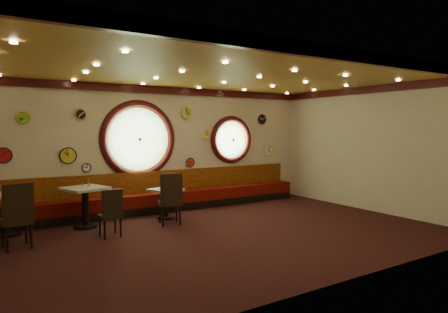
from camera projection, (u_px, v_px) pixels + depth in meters
The scene contains 42 objects.
floor at pixel (221, 234), 7.99m from camera, with size 9.00×6.00×0.00m, color black.
ceiling at pixel (221, 73), 7.77m from camera, with size 9.00×6.00×0.02m, color gold.
wall_back at pixel (160, 149), 10.41m from camera, with size 9.00×0.02×3.20m, color beige.
wall_front at pixel (339, 167), 5.35m from camera, with size 9.00×0.02×3.20m, color beige.
wall_right at pixel (369, 149), 10.28m from camera, with size 0.02×6.00×3.20m, color beige.
molding_back at pixel (160, 90), 10.26m from camera, with size 9.00×0.10×0.18m, color #370A0A.
molding_front at pixel (338, 54), 5.29m from camera, with size 9.00×0.10×0.18m, color #370A0A.
molding_right at pixel (369, 90), 10.15m from camera, with size 0.10×6.00×0.18m, color #370A0A.
banquette_base at pixel (165, 207), 10.28m from camera, with size 8.00×0.55×0.20m, color black.
banquette_seat at pixel (165, 197), 10.26m from camera, with size 8.00×0.55×0.30m, color #570B07.
banquette_back at pixel (162, 181), 10.42m from camera, with size 8.00×0.10×0.55m, color #601107.
porthole_left_glass at pixel (138, 139), 10.07m from camera, with size 1.66×1.66×0.02m, color #7DAC67.
porthole_left_frame at pixel (138, 139), 10.06m from camera, with size 1.98×1.98×0.18m, color #370A0A.
porthole_left_ring at pixel (139, 139), 10.03m from camera, with size 1.61×1.61×0.03m, color gold.
porthole_right_glass at pixel (231, 140), 11.57m from camera, with size 1.10×1.10×0.02m, color #7DAC67.
porthole_right_frame at pixel (231, 140), 11.55m from camera, with size 1.38×1.38×0.18m, color #370A0A.
porthole_right_ring at pixel (232, 140), 11.53m from camera, with size 1.09×1.09×0.03m, color gold.
wall_clock_0 at pixel (23, 118), 8.62m from camera, with size 0.26×0.26×0.03m, color #7ED32A.
wall_clock_1 at pixel (86, 168), 9.39m from camera, with size 0.20×0.20×0.03m, color white.
wall_clock_2 at pixel (268, 150), 12.28m from camera, with size 0.34×0.34×0.03m, color white.
wall_clock_3 at pixel (81, 114), 9.25m from camera, with size 0.24×0.24×0.03m, color black.
wall_clock_4 at pixel (68, 156), 9.16m from camera, with size 0.36×0.36×0.03m, color gold.
wall_clock_5 at pixel (4, 155), 8.46m from camera, with size 0.32×0.32×0.03m, color #B5121A.
wall_clock_6 at pixel (187, 113), 10.71m from camera, with size 0.30×0.30×0.03m, color #81B739.
wall_clock_7 at pixel (190, 162), 10.86m from camera, with size 0.24×0.24×0.03m, color red.
wall_clock_8 at pixel (262, 119), 12.08m from camera, with size 0.28×0.28×0.03m, color black.
wall_clock_9 at pixel (206, 135), 11.07m from camera, with size 0.22×0.22×0.03m, color #FCDC54.
table_a at pixel (7, 209), 7.87m from camera, with size 0.89×0.89×0.83m.
table_b at pixel (85, 202), 8.51m from camera, with size 1.00×1.00×0.88m.
table_c at pixel (166, 200), 9.38m from camera, with size 0.82×0.82×0.71m.
chair_a at pixel (17, 212), 6.94m from camera, with size 0.54×0.54×0.73m.
chair_b at pixel (111, 210), 7.75m from camera, with size 0.41×0.41×0.59m.
chair_c at pixel (171, 196), 8.72m from camera, with size 0.58×0.58×0.71m.
condiment_a_salt at pixel (4, 192), 7.82m from camera, with size 0.04×0.04×0.10m, color silver.
condiment_b_salt at pixel (82, 185), 8.52m from camera, with size 0.04×0.04×0.10m, color silver.
condiment_c_salt at pixel (164, 187), 9.38m from camera, with size 0.03×0.03×0.09m, color #B9BABE.
condiment_a_pepper at pixel (5, 192), 7.83m from camera, with size 0.04×0.04×0.10m, color silver.
condiment_b_pepper at pixel (88, 185), 8.51m from camera, with size 0.03×0.03×0.10m, color silver.
condiment_c_pepper at pixel (169, 187), 9.35m from camera, with size 0.03×0.03×0.09m, color silver.
condiment_a_bottle at pixel (10, 189), 7.93m from camera, with size 0.06×0.06×0.18m, color gold.
condiment_b_bottle at pixel (89, 182), 8.57m from camera, with size 0.05×0.05×0.18m, color gold.
condiment_c_bottle at pixel (168, 185), 9.42m from camera, with size 0.05×0.05×0.15m, color gold.
Camera 1 is at (-4.16, -6.68, 2.12)m, focal length 32.00 mm.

